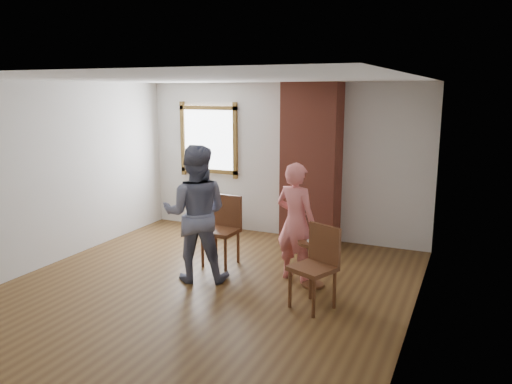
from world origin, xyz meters
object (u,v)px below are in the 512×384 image
(man, at_px, (196,214))
(side_table, at_px, (313,256))
(dining_chair_left, at_px, (223,226))
(person_pink, at_px, (296,222))
(dining_chair_right, at_px, (317,262))
(stoneware_crock, at_px, (218,218))

(man, bearing_deg, side_table, 173.65)
(dining_chair_left, bearing_deg, person_pink, -6.88)
(dining_chair_right, distance_m, person_pink, 0.89)
(dining_chair_left, relative_size, dining_chair_right, 1.04)
(stoneware_crock, height_order, dining_chair_right, dining_chair_right)
(dining_chair_right, relative_size, person_pink, 0.61)
(man, height_order, person_pink, man)
(stoneware_crock, height_order, dining_chair_left, dining_chair_left)
(man, distance_m, person_pink, 1.31)
(dining_chair_right, xyz_separation_m, side_table, (-0.22, 0.56, -0.13))
(stoneware_crock, relative_size, person_pink, 0.33)
(side_table, bearing_deg, dining_chair_left, 168.02)
(dining_chair_left, height_order, dining_chair_right, dining_chair_left)
(side_table, bearing_deg, stoneware_crock, 143.65)
(person_pink, bearing_deg, dining_chair_left, 5.06)
(man, bearing_deg, person_pink, -177.76)
(side_table, distance_m, person_pink, 0.50)
(side_table, distance_m, man, 1.62)
(stoneware_crock, bearing_deg, side_table, -36.35)
(stoneware_crock, bearing_deg, person_pink, -37.99)
(man, bearing_deg, stoneware_crock, -90.15)
(stoneware_crock, distance_m, person_pink, 2.59)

